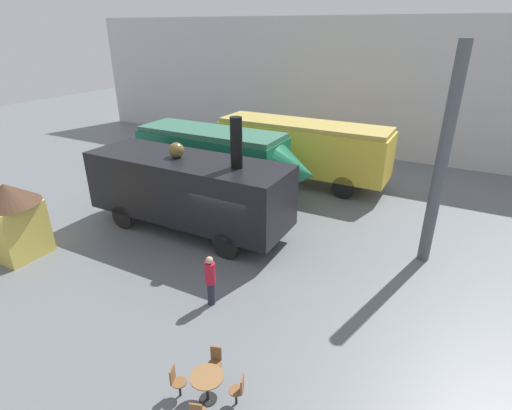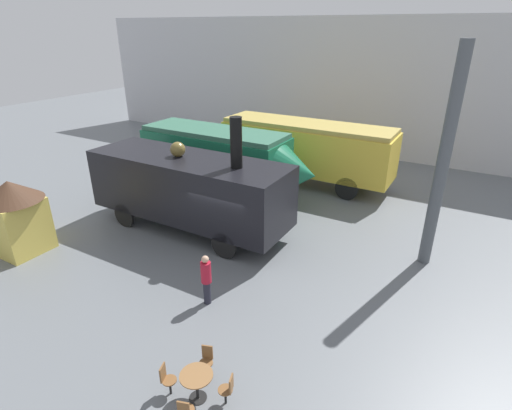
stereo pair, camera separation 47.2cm
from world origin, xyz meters
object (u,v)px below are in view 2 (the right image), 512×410
Objects in this scene: ticket_kiosk at (15,213)px; steam_locomotive at (189,186)px; cafe_table_near at (197,380)px; cafe_chair_0 at (228,388)px; streamlined_locomotive at (226,158)px; visitor_person at (206,278)px; passenger_coach_vintage at (306,147)px.

steam_locomotive is at bearing 46.64° from ticket_kiosk.
cafe_chair_0 reaches higher than cafe_table_near.
streamlined_locomotive reaches higher than cafe_table_near.
streamlined_locomotive is 5.39× the size of visitor_person.
steam_locomotive is 9.58m from cafe_chair_0.
steam_locomotive reaches higher than cafe_chair_0.
visitor_person reaches higher than cafe_table_near.
cafe_table_near is (5.80, -7.09, -1.43)m from steam_locomotive.
passenger_coach_vintage is 8.16m from steam_locomotive.
cafe_table_near is at bearing -59.43° from streamlined_locomotive.
cafe_table_near is at bearing -75.96° from passenger_coach_vintage.
ticket_kiosk reaches higher than visitor_person.
ticket_kiosk is (-10.47, 2.14, 1.08)m from cafe_table_near.
ticket_kiosk is (-4.67, -4.95, -0.35)m from steam_locomotive.
visitor_person is at bearing -81.65° from passenger_coach_vintage.
ticket_kiosk is at bearing -113.39° from streamlined_locomotive.
cafe_chair_0 is at bearing -9.58° from ticket_kiosk.
ticket_kiosk is at bearing -133.36° from steam_locomotive.
cafe_chair_0 is (7.32, -10.89, -1.54)m from streamlined_locomotive.
passenger_coach_vintage is 1.01× the size of streamlined_locomotive.
streamlined_locomotive is at bearing 100.91° from steam_locomotive.
passenger_coach_vintage is at bearing 53.64° from streamlined_locomotive.
cafe_table_near is 0.78m from cafe_chair_0.
cafe_table_near is 0.93× the size of cafe_chair_0.
steam_locomotive is (0.78, -4.05, -0.03)m from streamlined_locomotive.
steam_locomotive is at bearing -104.57° from passenger_coach_vintage.
cafe_table_near is 3.73m from visitor_person.
ticket_kiosk is (-3.89, -8.99, -0.38)m from streamlined_locomotive.
cafe_table_near is at bearing 0.00° from cafe_chair_0.
cafe_chair_0 is 11.42m from ticket_kiosk.
cafe_chair_0 is at bearing 18.73° from cafe_table_near.
streamlined_locomotive is 13.02m from cafe_table_near.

